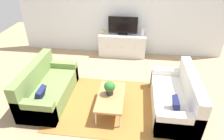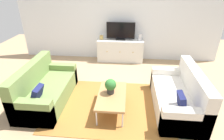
% 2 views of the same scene
% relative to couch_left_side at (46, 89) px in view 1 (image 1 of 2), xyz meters
% --- Properties ---
extents(ground_plane, '(10.00, 10.00, 0.00)m').
position_rel_couch_left_side_xyz_m(ground_plane, '(1.44, 0.10, -0.28)').
color(ground_plane, tan).
extents(wall_back, '(6.40, 0.12, 2.70)m').
position_rel_couch_left_side_xyz_m(wall_back, '(1.44, 2.65, 1.07)').
color(wall_back, white).
rests_on(wall_back, ground_plane).
extents(area_rug, '(2.50, 1.90, 0.01)m').
position_rel_couch_left_side_xyz_m(area_rug, '(1.44, -0.05, -0.28)').
color(area_rug, '#9E662D').
rests_on(area_rug, ground_plane).
extents(couch_left_side, '(0.83, 1.69, 0.86)m').
position_rel_couch_left_side_xyz_m(couch_left_side, '(0.00, 0.00, 0.00)').
color(couch_left_side, olive).
rests_on(couch_left_side, ground_plane).
extents(couch_right_side, '(0.83, 1.69, 0.86)m').
position_rel_couch_left_side_xyz_m(couch_right_side, '(2.87, 0.00, 0.00)').
color(couch_right_side, silver).
rests_on(couch_right_side, ground_plane).
extents(coffee_table, '(0.55, 1.02, 0.38)m').
position_rel_couch_left_side_xyz_m(coffee_table, '(1.50, -0.19, 0.07)').
color(coffee_table, '#A37547').
rests_on(coffee_table, ground_plane).
extents(potted_plant, '(0.23, 0.23, 0.31)m').
position_rel_couch_left_side_xyz_m(potted_plant, '(1.47, -0.14, 0.27)').
color(potted_plant, '#2D2D2D').
rests_on(potted_plant, coffee_table).
extents(tv_console, '(1.45, 0.47, 0.71)m').
position_rel_couch_left_side_xyz_m(tv_console, '(1.53, 2.37, 0.07)').
color(tv_console, silver).
rests_on(tv_console, ground_plane).
extents(flat_screen_tv, '(0.88, 0.16, 0.55)m').
position_rel_couch_left_side_xyz_m(flat_screen_tv, '(1.53, 2.39, 0.70)').
color(flat_screen_tv, black).
rests_on(flat_screen_tv, tv_console).
extents(glass_vase, '(0.11, 0.11, 0.22)m').
position_rel_couch_left_side_xyz_m(glass_vase, '(2.13, 2.37, 0.53)').
color(glass_vase, silver).
rests_on(glass_vase, tv_console).
extents(mantel_clock, '(0.11, 0.07, 0.13)m').
position_rel_couch_left_side_xyz_m(mantel_clock, '(0.92, 2.37, 0.49)').
color(mantel_clock, tan).
rests_on(mantel_clock, tv_console).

